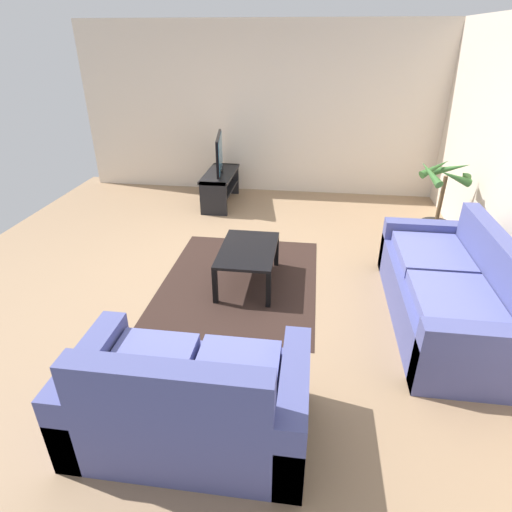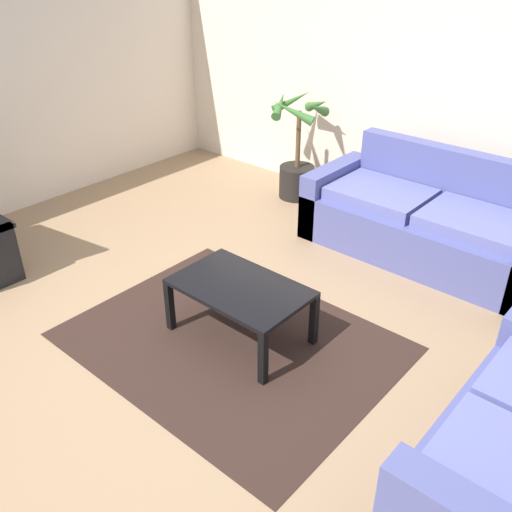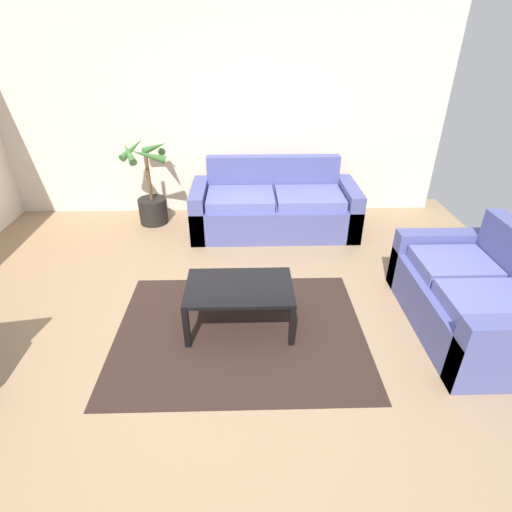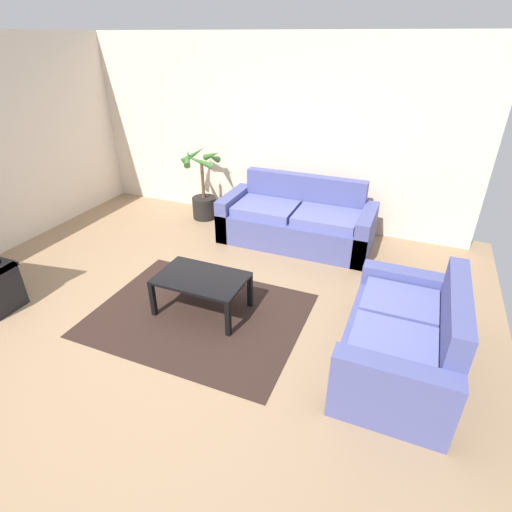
{
  "view_description": "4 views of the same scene",
  "coord_description": "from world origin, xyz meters",
  "px_view_note": "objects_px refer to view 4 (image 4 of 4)",
  "views": [
    {
      "loc": [
        4.23,
        0.94,
        2.45
      ],
      "look_at": [
        0.51,
        0.44,
        0.49
      ],
      "focal_mm": 29.56,
      "sensor_mm": 36.0,
      "label": 1
    },
    {
      "loc": [
        2.45,
        -2.06,
        2.52
      ],
      "look_at": [
        0.26,
        0.45,
        0.61
      ],
      "focal_mm": 39.47,
      "sensor_mm": 36.0,
      "label": 2
    },
    {
      "loc": [
        0.31,
        -2.55,
        2.38
      ],
      "look_at": [
        0.39,
        0.8,
        0.44
      ],
      "focal_mm": 28.02,
      "sensor_mm": 36.0,
      "label": 3
    },
    {
      "loc": [
        2.13,
        -2.74,
        2.65
      ],
      "look_at": [
        0.64,
        0.84,
        0.49
      ],
      "focal_mm": 28.08,
      "sensor_mm": 36.0,
      "label": 4
    }
  ],
  "objects_px": {
    "coffee_table": "(201,281)",
    "potted_palm": "(203,193)",
    "couch_main": "(297,222)",
    "couch_loveseat": "(402,341)"
  },
  "relations": [
    {
      "from": "couch_loveseat",
      "to": "potted_palm",
      "type": "bearing_deg",
      "value": 144.56
    },
    {
      "from": "coffee_table",
      "to": "potted_palm",
      "type": "relative_size",
      "value": 0.83
    },
    {
      "from": "couch_main",
      "to": "couch_loveseat",
      "type": "bearing_deg",
      "value": -51.87
    },
    {
      "from": "couch_main",
      "to": "couch_loveseat",
      "type": "relative_size",
      "value": 1.36
    },
    {
      "from": "couch_loveseat",
      "to": "couch_main",
      "type": "bearing_deg",
      "value": 128.13
    },
    {
      "from": "couch_main",
      "to": "couch_loveseat",
      "type": "height_order",
      "value": "same"
    },
    {
      "from": "potted_palm",
      "to": "couch_main",
      "type": "bearing_deg",
      "value": -9.2
    },
    {
      "from": "couch_main",
      "to": "coffee_table",
      "type": "xyz_separation_m",
      "value": [
        -0.44,
        -1.97,
        0.07
      ]
    },
    {
      "from": "couch_main",
      "to": "potted_palm",
      "type": "height_order",
      "value": "potted_palm"
    },
    {
      "from": "coffee_table",
      "to": "potted_palm",
      "type": "height_order",
      "value": "potted_palm"
    }
  ]
}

